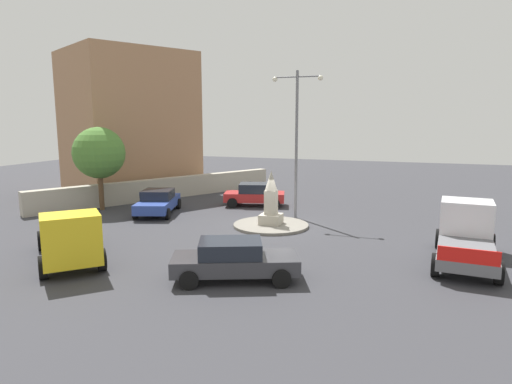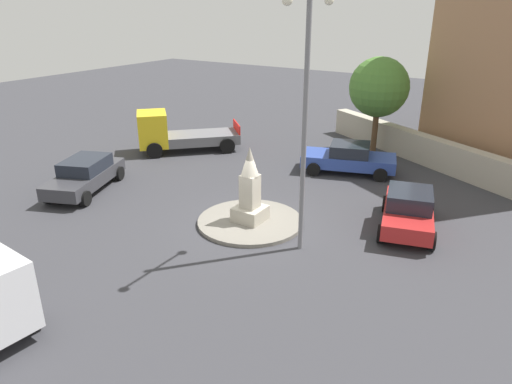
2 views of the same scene
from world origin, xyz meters
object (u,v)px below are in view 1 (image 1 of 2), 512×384
object	(u,v)px
streetlamp	(297,131)
corner_building	(129,122)
car_dark_grey_approaching	(234,259)
car_blue_far_side	(158,202)
tree_near_wall	(99,153)
car_red_waiting	(254,194)
monument	(271,203)
truck_white_parked_left	(466,233)
truck_yellow_passing	(70,240)

from	to	relation	value
streetlamp	corner_building	world-z (taller)	corner_building
car_dark_grey_approaching	car_blue_far_side	bearing A→B (deg)	133.91
streetlamp	tree_near_wall	bearing A→B (deg)	-171.73
car_blue_far_side	streetlamp	bearing A→B (deg)	11.22
corner_building	tree_near_wall	bearing A→B (deg)	-68.08
streetlamp	car_blue_far_side	xyz separation A→B (m)	(-8.04, -1.60, -4.20)
car_red_waiting	corner_building	bearing A→B (deg)	164.56
monument	car_red_waiting	distance (m)	5.78
monument	truck_white_parked_left	size ratio (longest dim) A/B	0.51
monument	tree_near_wall	bearing A→B (deg)	176.27
car_dark_grey_approaching	tree_near_wall	distance (m)	15.37
streetlamp	tree_near_wall	size ratio (longest dim) A/B	1.60
car_dark_grey_approaching	truck_white_parked_left	size ratio (longest dim) A/B	0.85
car_red_waiting	tree_near_wall	world-z (taller)	tree_near_wall
car_dark_grey_approaching	truck_yellow_passing	world-z (taller)	truck_yellow_passing
truck_yellow_passing	monument	bearing A→B (deg)	57.24
corner_building	tree_near_wall	size ratio (longest dim) A/B	2.09
car_red_waiting	truck_yellow_passing	size ratio (longest dim) A/B	0.79
car_dark_grey_approaching	car_blue_far_side	world-z (taller)	car_blue_far_side
car_dark_grey_approaching	car_blue_far_side	xyz separation A→B (m)	(-8.46, 8.78, -0.01)
car_red_waiting	car_dark_grey_approaching	distance (m)	13.53
monument	truck_yellow_passing	size ratio (longest dim) A/B	0.54
truck_yellow_passing	corner_building	distance (m)	19.45
truck_white_parked_left	tree_near_wall	xyz separation A→B (m)	(-20.32, 3.21, 2.50)
truck_white_parked_left	tree_near_wall	bearing A→B (deg)	171.01
truck_white_parked_left	monument	bearing A→B (deg)	164.66
car_red_waiting	car_dark_grey_approaching	size ratio (longest dim) A/B	0.89
streetlamp	car_blue_far_side	bearing A→B (deg)	-168.78
corner_building	car_dark_grey_approaching	bearing A→B (deg)	-46.35
car_blue_far_side	truck_yellow_passing	xyz separation A→B (m)	(1.88, -9.37, 0.28)
car_blue_far_side	corner_building	bearing A→B (deg)	133.34
truck_yellow_passing	corner_building	bearing A→B (deg)	117.85
streetlamp	truck_white_parked_left	bearing A→B (deg)	-30.72
truck_white_parked_left	truck_yellow_passing	world-z (taller)	truck_yellow_passing
truck_white_parked_left	tree_near_wall	size ratio (longest dim) A/B	1.08
truck_white_parked_left	corner_building	distance (m)	26.07
car_red_waiting	car_blue_far_side	xyz separation A→B (m)	(-4.62, -4.19, -0.02)
streetlamp	car_dark_grey_approaching	bearing A→B (deg)	-87.70
streetlamp	corner_building	xyz separation A→B (m)	(-15.01, 5.79, 0.43)
car_red_waiting	car_dark_grey_approaching	world-z (taller)	car_red_waiting
car_blue_far_side	truck_white_parked_left	distance (m)	16.72
car_dark_grey_approaching	truck_white_parked_left	bearing A→B (deg)	34.41
truck_yellow_passing	tree_near_wall	distance (m)	11.20
car_red_waiting	streetlamp	bearing A→B (deg)	-37.16
car_blue_far_side	corner_building	world-z (taller)	corner_building
car_dark_grey_approaching	truck_white_parked_left	xyz separation A→B (m)	(7.92, 5.42, 0.30)
monument	car_blue_far_side	xyz separation A→B (m)	(-7.35, 0.88, -0.55)
monument	car_dark_grey_approaching	world-z (taller)	monument
streetlamp	truck_white_parked_left	xyz separation A→B (m)	(8.34, -4.96, -3.89)
streetlamp	car_red_waiting	xyz separation A→B (m)	(-3.42, 2.59, -4.18)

